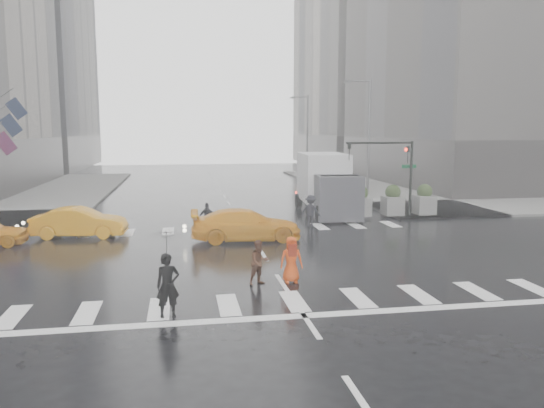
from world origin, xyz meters
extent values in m
plane|color=black|center=(0.00, 0.00, 0.00)|extent=(120.00, 120.00, 0.00)
cube|color=slate|center=(19.50, 17.50, 0.07)|extent=(35.00, 35.00, 0.15)
cube|color=#2B2726|center=(29.00, 27.00, 2.20)|extent=(26.05, 26.05, 4.40)
cube|color=#A39A8E|center=(29.00, 56.00, 18.00)|extent=(26.00, 26.00, 36.00)
cube|color=#2B2726|center=(29.00, 56.00, 2.20)|extent=(26.05, 26.05, 4.40)
cylinder|color=black|center=(10.00, 8.00, 2.25)|extent=(0.16, 0.16, 4.50)
cylinder|color=black|center=(8.00, 8.00, 4.40)|extent=(4.00, 0.12, 0.12)
imported|color=black|center=(9.75, 8.00, 3.70)|extent=(0.16, 0.20, 1.00)
imported|color=black|center=(6.20, 8.00, 3.90)|extent=(0.16, 0.20, 1.00)
sphere|color=#FF190C|center=(9.65, 8.00, 4.00)|extent=(0.20, 0.20, 0.20)
cube|color=#0B4F29|center=(10.00, 8.30, 3.00)|extent=(0.90, 0.03, 0.22)
cylinder|color=#59595B|center=(11.00, 18.00, 4.50)|extent=(0.20, 0.20, 9.00)
cylinder|color=#59595B|center=(10.10, 18.00, 8.80)|extent=(1.80, 0.12, 0.12)
cube|color=#59595B|center=(9.20, 18.00, 8.70)|extent=(0.50, 0.22, 0.15)
cylinder|color=#59595B|center=(11.00, 38.00, 4.50)|extent=(0.20, 0.20, 9.00)
cylinder|color=#59595B|center=(10.10, 38.00, 8.80)|extent=(1.80, 0.12, 0.12)
cube|color=#59595B|center=(9.20, 38.00, 8.70)|extent=(0.50, 0.22, 0.15)
cube|color=slate|center=(7.00, 8.20, 0.70)|extent=(1.10, 1.10, 1.10)
sphere|color=black|center=(7.00, 8.20, 1.50)|extent=(0.90, 0.90, 0.90)
cube|color=slate|center=(9.00, 8.20, 0.70)|extent=(1.10, 1.10, 1.10)
sphere|color=black|center=(9.00, 8.20, 1.50)|extent=(0.90, 0.90, 0.90)
cube|color=slate|center=(11.00, 8.20, 0.70)|extent=(1.10, 1.10, 1.10)
sphere|color=black|center=(11.00, 8.20, 1.50)|extent=(0.90, 0.90, 0.90)
cube|color=#AD1827|center=(-14.80, 17.00, 4.25)|extent=(1.54, 0.02, 1.66)
cube|color=#111D3E|center=(-14.80, 18.50, 5.45)|extent=(1.54, 0.02, 1.66)
cube|color=#111D3E|center=(-14.80, 20.00, 6.65)|extent=(1.54, 0.02, 1.66)
imported|color=black|center=(-3.72, -6.72, 0.89)|extent=(0.73, 0.55, 1.79)
imported|color=black|center=(-3.72, -6.72, 1.99)|extent=(1.14, 1.16, 0.88)
imported|color=#48291A|center=(-0.78, -4.05, 0.75)|extent=(0.90, 0.83, 1.51)
imported|color=#DD430F|center=(0.32, -4.00, 0.79)|extent=(0.78, 0.53, 1.57)
cube|color=maroon|center=(0.32, -4.18, 1.15)|extent=(0.29, 0.17, 0.40)
imported|color=black|center=(-2.03, 5.37, 0.75)|extent=(0.92, 0.61, 1.50)
imported|color=black|center=(3.50, 6.05, 0.85)|extent=(1.25, 1.13, 1.70)
imported|color=orange|center=(-8.15, 5.23, 0.72)|extent=(4.48, 1.86, 1.44)
imported|color=orange|center=(-0.34, 3.10, 0.74)|extent=(4.55, 2.17, 1.48)
cube|color=silver|center=(5.44, 10.87, 2.22)|extent=(2.60, 4.99, 2.93)
cube|color=#323237|center=(5.44, 7.40, 1.36)|extent=(2.50, 1.95, 2.50)
cube|color=black|center=(5.44, 7.40, 2.12)|extent=(2.17, 0.98, 0.98)
cylinder|color=black|center=(4.30, 7.19, 0.49)|extent=(0.30, 0.98, 0.98)
cylinder|color=black|center=(6.58, 7.19, 0.49)|extent=(0.30, 0.98, 0.98)
cylinder|color=black|center=(4.30, 9.57, 0.49)|extent=(0.30, 0.98, 0.98)
cylinder|color=black|center=(6.58, 9.57, 0.49)|extent=(0.30, 0.98, 0.98)
cylinder|color=black|center=(4.30, 12.61, 0.49)|extent=(0.30, 0.98, 0.98)
cylinder|color=black|center=(6.58, 12.61, 0.49)|extent=(0.30, 0.98, 0.98)
camera|label=1|loc=(-3.30, -21.10, 5.13)|focal=35.00mm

